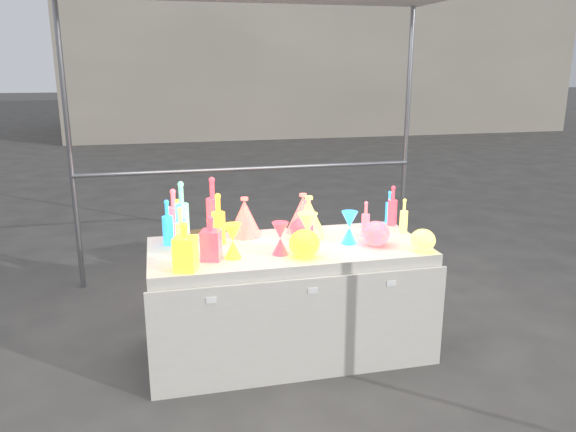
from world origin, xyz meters
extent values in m
plane|color=#5A5853|center=(0.00, 0.00, 0.00)|extent=(80.00, 80.00, 0.00)
cylinder|color=gray|center=(-1.50, 1.50, 1.20)|extent=(0.04, 0.04, 2.40)
cylinder|color=gray|center=(1.50, 1.50, 1.20)|extent=(0.04, 0.04, 2.40)
cylinder|color=gray|center=(0.00, 1.47, 1.00)|extent=(3.00, 0.04, 0.04)
cube|color=silver|center=(0.00, 0.00, 0.38)|extent=(1.80, 0.80, 0.75)
cube|color=silver|center=(0.00, -0.42, 0.34)|extent=(1.84, 0.02, 0.68)
cube|color=white|center=(-0.55, -0.43, 0.60)|extent=(0.06, 0.00, 0.03)
cube|color=white|center=(0.05, -0.43, 0.60)|extent=(0.06, 0.00, 0.03)
cube|color=white|center=(0.55, -0.43, 0.60)|extent=(0.06, 0.00, 0.03)
cube|color=#ACA28F|center=(4.00, 14.00, 3.00)|extent=(14.00, 6.00, 6.00)
cube|color=olive|center=(-0.32, 1.66, 0.19)|extent=(0.59, 0.50, 0.37)
cube|color=olive|center=(0.56, 2.20, 0.03)|extent=(0.97, 0.87, 0.07)
camera|label=1|loc=(-0.80, -3.40, 1.89)|focal=35.00mm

